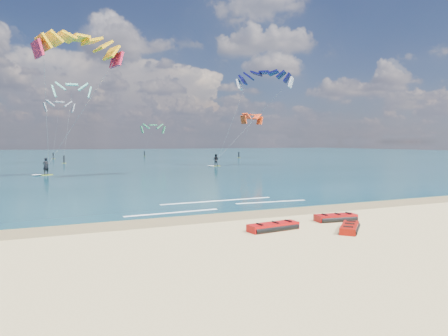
# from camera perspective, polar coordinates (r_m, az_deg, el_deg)

# --- Properties ---
(ground) EXTENTS (320.00, 320.00, 0.00)m
(ground) POSITION_cam_1_polar(r_m,az_deg,el_deg) (56.85, -15.06, -0.35)
(ground) COLOR tan
(ground) RESTS_ON ground
(wet_sand_strip) EXTENTS (320.00, 2.40, 0.01)m
(wet_sand_strip) POSITION_cam_1_polar(r_m,az_deg,el_deg) (21.17, -0.21, -6.98)
(wet_sand_strip) COLOR brown
(wet_sand_strip) RESTS_ON ground
(sea) EXTENTS (320.00, 200.00, 0.04)m
(sea) POSITION_cam_1_polar(r_m,az_deg,el_deg) (120.46, -19.49, 1.68)
(sea) COLOR #0A333A
(sea) RESTS_ON ground
(packed_kite_left) EXTENTS (2.70, 1.31, 0.38)m
(packed_kite_left) POSITION_cam_1_polar(r_m,az_deg,el_deg) (18.16, 7.03, -8.82)
(packed_kite_left) COLOR #BD0A0A
(packed_kite_left) RESTS_ON ground
(packed_kite_mid) EXTENTS (2.40, 1.33, 0.39)m
(packed_kite_mid) POSITION_cam_1_polar(r_m,az_deg,el_deg) (20.86, 15.66, -7.29)
(packed_kite_mid) COLOR #B10C0C
(packed_kite_mid) RESTS_ON ground
(packed_kite_right) EXTENTS (2.27, 2.23, 0.35)m
(packed_kite_right) POSITION_cam_1_polar(r_m,az_deg,el_deg) (18.71, 17.49, -8.59)
(packed_kite_right) COLOR #A21006
(packed_kite_right) RESTS_ON ground
(kitesurfer_main) EXTENTS (10.91, 11.36, 15.95)m
(kitesurfer_main) POSITION_cam_1_polar(r_m,az_deg,el_deg) (46.88, -22.15, 8.64)
(kitesurfer_main) COLOR #B7DB19
(kitesurfer_main) RESTS_ON sea
(kitesurfer_far) EXTENTS (12.48, 10.29, 16.10)m
(kitesurfer_far) POSITION_cam_1_polar(r_m,az_deg,el_deg) (62.59, 2.43, 7.70)
(kitesurfer_far) COLOR #B8CA1E
(kitesurfer_far) RESTS_ON sea
(shoreline_foam) EXTENTS (12.15, 3.63, 0.01)m
(shoreline_foam) POSITION_cam_1_polar(r_m,az_deg,el_deg) (25.08, -0.43, -5.19)
(shoreline_foam) COLOR white
(shoreline_foam) RESTS_ON ground
(distant_kites) EXTENTS (77.68, 39.65, 13.83)m
(distant_kites) POSITION_cam_1_polar(r_m,az_deg,el_deg) (91.09, -23.68, 4.49)
(distant_kites) COLOR teal
(distant_kites) RESTS_ON ground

